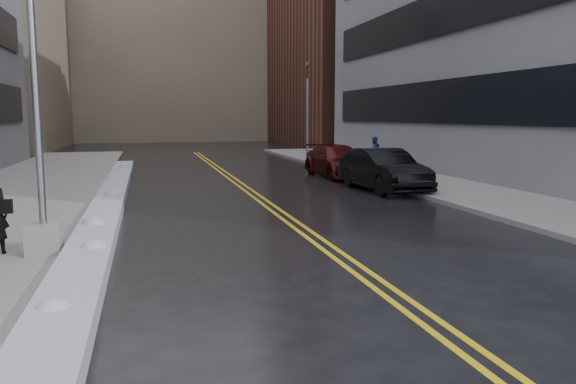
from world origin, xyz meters
TOP-DOWN VIEW (x-y plane):
  - ground at (0.00, 0.00)m, footprint 160.00×160.00m
  - sidewalk_west at (-5.75, 10.00)m, footprint 5.50×50.00m
  - sidewalk_east at (10.00, 10.00)m, footprint 4.00×50.00m
  - lane_line_left at (2.35, 10.00)m, footprint 0.12×50.00m
  - lane_line_right at (2.65, 10.00)m, footprint 0.12×50.00m
  - snow_ridge at (-2.45, 8.00)m, footprint 0.90×30.00m
  - building_far at (2.00, 60.00)m, footprint 36.00×16.00m
  - lamppost at (-3.30, 2.00)m, footprint 0.65×0.65m
  - fire_hydrant at (9.00, 10.00)m, footprint 0.26×0.26m
  - traffic_signal at (8.50, 24.00)m, footprint 0.16×0.20m
  - pedestrian_east at (10.75, 18.67)m, footprint 0.82×0.67m
  - car_black at (7.48, 10.00)m, footprint 2.02×5.01m
  - car_maroon at (7.50, 15.32)m, footprint 2.26×5.19m

SIDE VIEW (x-z plane):
  - ground at x=0.00m, z-range 0.00..0.00m
  - lane_line_left at x=2.35m, z-range 0.00..0.01m
  - lane_line_right at x=2.65m, z-range 0.00..0.01m
  - sidewalk_west at x=-5.75m, z-range 0.00..0.15m
  - sidewalk_east at x=10.00m, z-range 0.00..0.15m
  - snow_ridge at x=-2.45m, z-range 0.00..0.34m
  - fire_hydrant at x=9.00m, z-range 0.18..0.91m
  - car_maroon at x=7.50m, z-range 0.00..1.49m
  - car_black at x=7.48m, z-range 0.00..1.62m
  - pedestrian_east at x=10.75m, z-range 0.15..1.74m
  - lamppost at x=-3.30m, z-range -1.28..6.35m
  - traffic_signal at x=8.50m, z-range 0.40..6.40m
  - building_far at x=2.00m, z-range 0.00..22.00m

